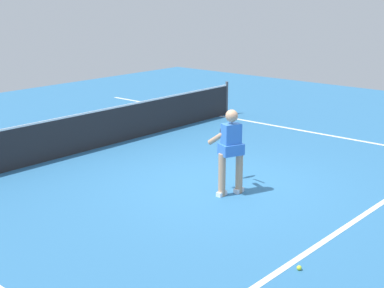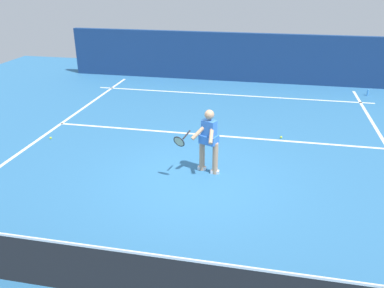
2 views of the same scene
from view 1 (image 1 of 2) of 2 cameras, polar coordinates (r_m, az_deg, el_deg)
The scene contains 6 objects.
ground_plane at distance 10.75m, azimuth 2.83°, elevation -4.15°, with size 24.27×24.27×0.00m, color teal.
service_line_marking at distance 9.46m, azimuth 15.81°, elevation -7.49°, with size 9.60×0.10×0.01m, color white.
sideline_right_marking at distance 14.68m, azimuth 14.48°, elevation 0.67°, with size 0.10×16.67×0.01m, color white.
court_net at distance 13.19m, azimuth -10.14°, elevation 1.32°, with size 10.28×0.08×0.97m.
tennis_player at distance 10.09m, azimuth 3.88°, elevation -0.43°, with size 1.00×0.86×1.55m.
tennis_ball_near at distance 7.77m, azimuth 10.65°, elevation -12.06°, with size 0.07×0.07×0.07m, color #D1E533.
Camera 1 is at (-8.01, -6.24, 3.55)m, focal length 53.40 mm.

